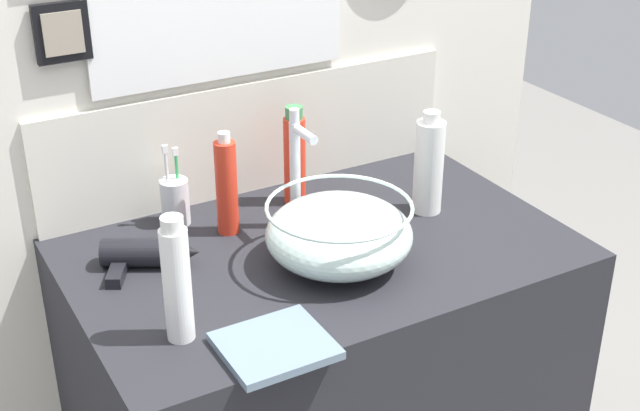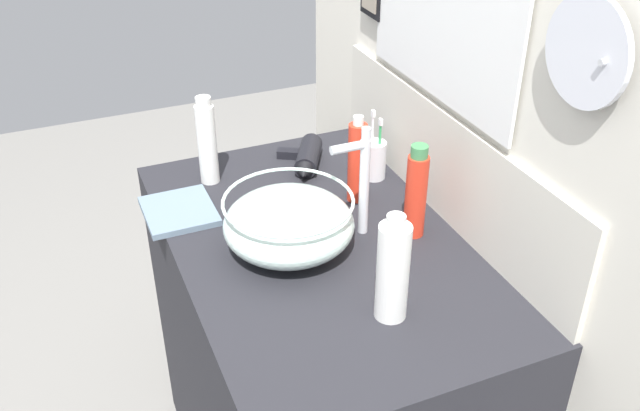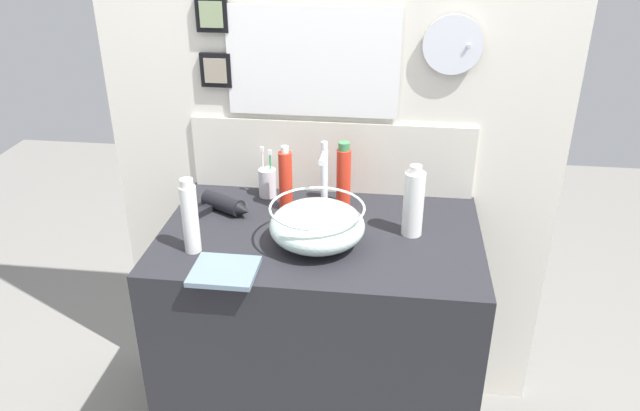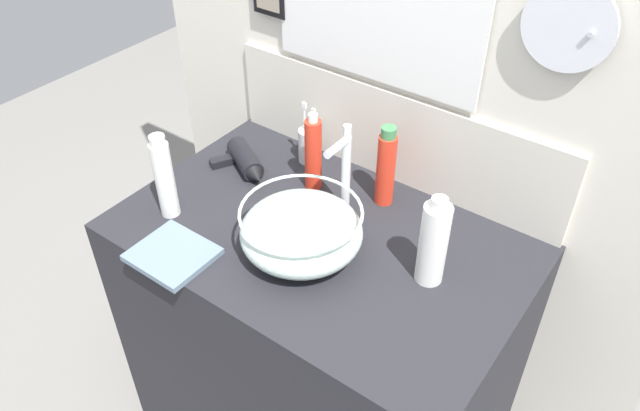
{
  "view_description": "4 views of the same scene",
  "coord_description": "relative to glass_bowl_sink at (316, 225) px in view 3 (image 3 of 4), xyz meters",
  "views": [
    {
      "loc": [
        -0.81,
        -1.44,
        1.88
      ],
      "look_at": [
        -0.0,
        0.0,
        1.03
      ],
      "focal_mm": 50.0,
      "sensor_mm": 36.0,
      "label": 1
    },
    {
      "loc": [
        1.28,
        -0.54,
        1.9
      ],
      "look_at": [
        -0.0,
        0.0,
        1.03
      ],
      "focal_mm": 40.0,
      "sensor_mm": 36.0,
      "label": 2
    },
    {
      "loc": [
        0.22,
        -1.78,
        1.93
      ],
      "look_at": [
        -0.0,
        0.0,
        1.03
      ],
      "focal_mm": 35.0,
      "sensor_mm": 36.0,
      "label": 3
    },
    {
      "loc": [
        0.71,
        -0.97,
        2.01
      ],
      "look_at": [
        -0.0,
        0.0,
        1.03
      ],
      "focal_mm": 35.0,
      "sensor_mm": 36.0,
      "label": 4
    }
  ],
  "objects": [
    {
      "name": "vanity_counter",
      "position": [
        0.0,
        0.08,
        -0.54
      ],
      "size": [
        1.05,
        0.67,
        0.93
      ],
      "primitive_type": "cube",
      "color": "#232328",
      "rests_on": "ground"
    },
    {
      "name": "hand_towel",
      "position": [
        -0.25,
        -0.2,
        -0.06
      ],
      "size": [
        0.19,
        0.17,
        0.02
      ],
      "primitive_type": "cube",
      "color": "slate",
      "rests_on": "vanity_counter"
    },
    {
      "name": "back_panel",
      "position": [
        0.0,
        0.44,
        0.19
      ],
      "size": [
        1.66,
        0.1,
        2.38
      ],
      "color": "silver",
      "rests_on": "ground"
    },
    {
      "name": "soap_dispenser",
      "position": [
        -0.14,
        0.24,
        0.04
      ],
      "size": [
        0.05,
        0.05,
        0.24
      ],
      "color": "red",
      "rests_on": "vanity_counter"
    },
    {
      "name": "faucet",
      "position": [
        0.0,
        0.18,
        0.08
      ],
      "size": [
        0.02,
        0.1,
        0.28
      ],
      "color": "silver",
      "rests_on": "vanity_counter"
    },
    {
      "name": "spray_bottle",
      "position": [
        0.06,
        0.3,
        0.04
      ],
      "size": [
        0.05,
        0.05,
        0.24
      ],
      "color": "red",
      "rests_on": "vanity_counter"
    },
    {
      "name": "glass_bowl_sink",
      "position": [
        0.0,
        0.0,
        0.0
      ],
      "size": [
        0.3,
        0.3,
        0.14
      ],
      "color": "silver",
      "rests_on": "vanity_counter"
    },
    {
      "name": "hair_drier",
      "position": [
        -0.35,
        0.18,
        -0.04
      ],
      "size": [
        0.21,
        0.15,
        0.06
      ],
      "color": "black",
      "rests_on": "vanity_counter"
    },
    {
      "name": "lotion_bottle",
      "position": [
        -0.38,
        -0.09,
        0.05
      ],
      "size": [
        0.05,
        0.05,
        0.24
      ],
      "color": "white",
      "rests_on": "vanity_counter"
    },
    {
      "name": "toothbrush_cup",
      "position": [
        -0.22,
        0.33,
        -0.02
      ],
      "size": [
        0.06,
        0.06,
        0.19
      ],
      "color": "silver",
      "rests_on": "vanity_counter"
    },
    {
      "name": "shampoo_bottle",
      "position": [
        0.3,
        0.11,
        0.04
      ],
      "size": [
        0.07,
        0.07,
        0.24
      ],
      "color": "white",
      "rests_on": "vanity_counter"
    }
  ]
}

